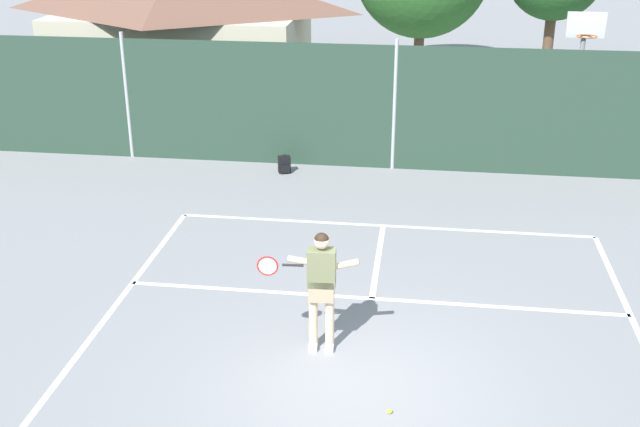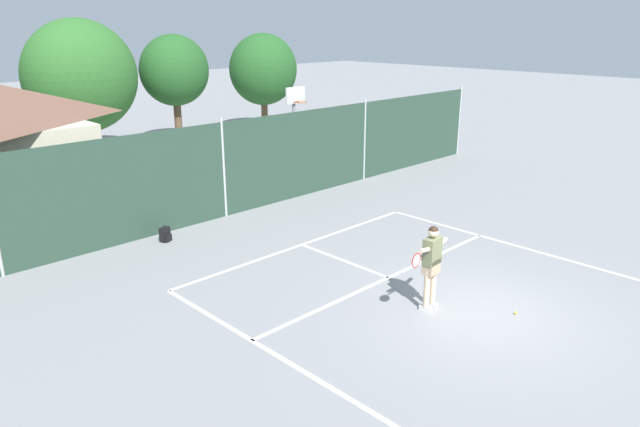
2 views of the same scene
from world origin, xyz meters
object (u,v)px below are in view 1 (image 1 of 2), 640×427
basketball_hoop (581,64)px  tennis_player (321,281)px  tennis_ball (390,411)px  backpack_black (284,165)px

basketball_hoop → tennis_player: size_ratio=1.91×
tennis_player → tennis_ball: bearing=-52.3°
backpack_black → tennis_player: bearing=-75.9°
tennis_player → backpack_black: size_ratio=4.01×
basketball_hoop → tennis_ball: 11.97m
basketball_hoop → backpack_black: size_ratio=7.67×
tennis_player → backpack_black: (-1.88, 7.46, -0.92)m
tennis_player → tennis_ball: 2.08m
basketball_hoop → tennis_player: basketball_hoop is taller
tennis_ball → backpack_black: size_ratio=0.14×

